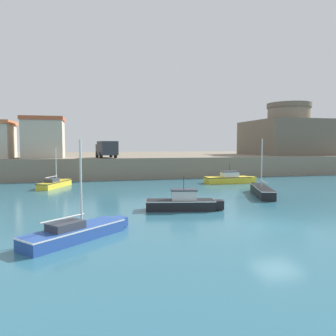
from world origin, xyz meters
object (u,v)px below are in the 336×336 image
Objects in this scene: fortress at (288,135)px; sailboat_blue_2 at (77,231)px; sailboat_black_1 at (262,191)px; truck_on_quay at (107,149)px; harbor_shed_near_wharf at (44,137)px; motorboat_yellow_0 at (229,179)px; sailboat_yellow_3 at (55,184)px; motorboat_black_4 at (183,203)px.

sailboat_blue_2 is at bearing -134.47° from fortress.
sailboat_black_1 reaches higher than truck_on_quay.
sailboat_blue_2 is at bearing -80.12° from harbor_shed_near_wharf.
motorboat_yellow_0 is 24.56m from fortress.
motorboat_yellow_0 is 1.34× the size of truck_on_quay.
sailboat_yellow_3 is (-2.99, 20.54, 0.01)m from sailboat_blue_2.
fortress is (19.20, 25.18, 5.79)m from sailboat_black_1.
motorboat_black_4 is (6.89, 5.65, 0.12)m from sailboat_blue_2.
fortress reaches higher than sailboat_black_1.
harbor_shed_near_wharf is (-40.00, -5.39, -0.72)m from fortress.
motorboat_black_4 is 1.02× the size of harbor_shed_near_wharf.
sailboat_yellow_3 reaches higher than motorboat_black_4.
harbor_shed_near_wharf reaches higher than truck_on_quay.
truck_on_quay is (-4.05, 22.42, 3.49)m from motorboat_black_4.
motorboat_yellow_0 is 0.95× the size of sailboat_black_1.
truck_on_quay is (8.07, -1.95, -1.50)m from harbor_shed_near_wharf.
sailboat_blue_2 reaches higher than motorboat_black_4.
harbor_shed_near_wharf is (-12.12, 24.37, 4.99)m from motorboat_black_4.
harbor_shed_near_wharf is (-5.23, 30.03, 5.11)m from sailboat_blue_2.
sailboat_blue_2 is 20.75m from sailboat_yellow_3.
truck_on_quay is at bearing -13.58° from harbor_shed_near_wharf.
sailboat_yellow_3 reaches higher than motorboat_yellow_0.
truck_on_quay is (5.83, 7.54, 3.61)m from sailboat_yellow_3.
harbor_shed_near_wharf is at bearing 99.88° from sailboat_blue_2.
sailboat_yellow_3 is 10.19m from truck_on_quay.
sailboat_blue_2 is at bearing -146.66° from sailboat_black_1.
sailboat_blue_2 is (-16.67, -19.82, -0.13)m from motorboat_yellow_0.
motorboat_yellow_0 is 19.67m from sailboat_yellow_3.
sailboat_blue_2 is 28.45m from truck_on_quay.
motorboat_yellow_0 is 1.13× the size of motorboat_black_4.
sailboat_blue_2 is 30.91m from harbor_shed_near_wharf.
motorboat_black_4 reaches higher than motorboat_yellow_0.
truck_on_quay is at bearing -167.05° from fortress.
sailboat_black_1 is 32.19m from fortress.
truck_on_quay reaches higher than motorboat_yellow_0.
truck_on_quay reaches higher than sailboat_yellow_3.
sailboat_blue_2 is 49.97m from fortress.
sailboat_black_1 is 0.49× the size of fortress.
fortress reaches higher than sailboat_blue_2.
sailboat_yellow_3 is 1.07× the size of harbor_shed_near_wharf.
sailboat_black_1 is at bearing -127.33° from fortress.
sailboat_black_1 is at bearing -29.03° from sailboat_yellow_3.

